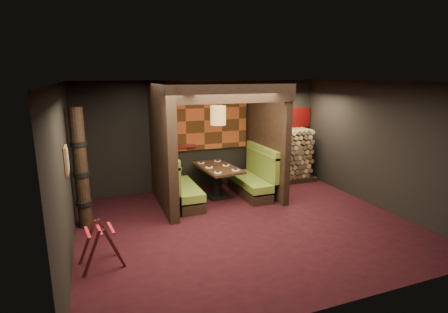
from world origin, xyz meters
TOP-DOWN VIEW (x-y plane):
  - floor at (0.00, 0.00)m, footprint 6.50×5.50m
  - ceiling at (0.00, 0.00)m, footprint 6.50×5.50m
  - wall_back at (0.00, 2.76)m, footprint 6.50×0.02m
  - wall_front at (0.00, -2.76)m, footprint 6.50×0.02m
  - wall_left at (-3.26, 0.00)m, footprint 0.02×5.50m
  - wall_right at (3.26, 0.00)m, footprint 0.02×5.50m
  - partition_left at (-1.35, 1.65)m, footprint 0.20×2.20m
  - partition_right at (1.30, 1.70)m, footprint 0.15×2.10m
  - header_beam at (-0.02, 0.70)m, footprint 2.85×0.18m
  - tapa_back_panel at (-0.02, 2.71)m, footprint 2.40×0.06m
  - tapa_side_panel at (-1.23, 1.82)m, footprint 0.04×1.85m
  - lacquer_shelf at (-0.60, 2.65)m, footprint 0.60×0.12m
  - booth_bench_left at (-0.96, 1.65)m, footprint 0.68×1.60m
  - booth_bench_right at (0.93, 1.65)m, footprint 0.68×1.60m
  - dining_table at (0.04, 1.84)m, footprint 0.93×1.54m
  - place_settings at (0.04, 1.84)m, footprint 0.73×1.23m
  - pendant_lamp at (0.04, 1.79)m, footprint 0.37×0.37m
  - framed_picture at (-3.22, 0.10)m, footprint 0.05×0.36m
  - luggage_rack at (-2.81, -0.57)m, footprint 0.74×0.57m
  - totem_column at (-3.05, 1.10)m, footprint 0.31×0.31m
  - firewood_stack at (2.29, 2.35)m, footprint 1.73×0.70m
  - mosaic_header at (2.29, 2.68)m, footprint 1.83×0.10m
  - bay_front_post at (1.39, 1.96)m, footprint 0.08×0.08m

SIDE VIEW (x-z plane):
  - floor at x=0.00m, z-range -0.02..0.00m
  - luggage_rack at x=-2.81m, z-range 0.00..0.75m
  - booth_bench_left at x=-0.96m, z-range -0.17..0.97m
  - booth_bench_right at x=0.93m, z-range -0.17..0.97m
  - dining_table at x=0.04m, z-range 0.15..0.93m
  - firewood_stack at x=2.29m, z-range 0.00..1.50m
  - place_settings at x=0.04m, z-range 0.77..0.80m
  - lacquer_shelf at x=-0.60m, z-range 1.15..1.21m
  - totem_column at x=-3.05m, z-range -0.01..2.39m
  - wall_back at x=0.00m, z-range 0.00..2.85m
  - wall_front at x=0.00m, z-range 0.00..2.85m
  - wall_left at x=-3.26m, z-range 0.00..2.85m
  - wall_right at x=3.26m, z-range 0.00..2.85m
  - partition_left at x=-1.35m, z-range 0.00..2.85m
  - partition_right at x=1.30m, z-range 0.00..2.85m
  - bay_front_post at x=1.39m, z-range 0.00..2.85m
  - framed_picture at x=-3.22m, z-range 1.39..1.85m
  - mosaic_header at x=2.29m, z-range 1.50..2.06m
  - tapa_back_panel at x=-0.02m, z-range 1.04..2.60m
  - tapa_side_panel at x=-1.23m, z-range 1.12..2.58m
  - pendant_lamp at x=0.04m, z-range 1.53..2.56m
  - header_beam at x=-0.02m, z-range 2.41..2.85m
  - ceiling at x=0.00m, z-range 2.85..2.87m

